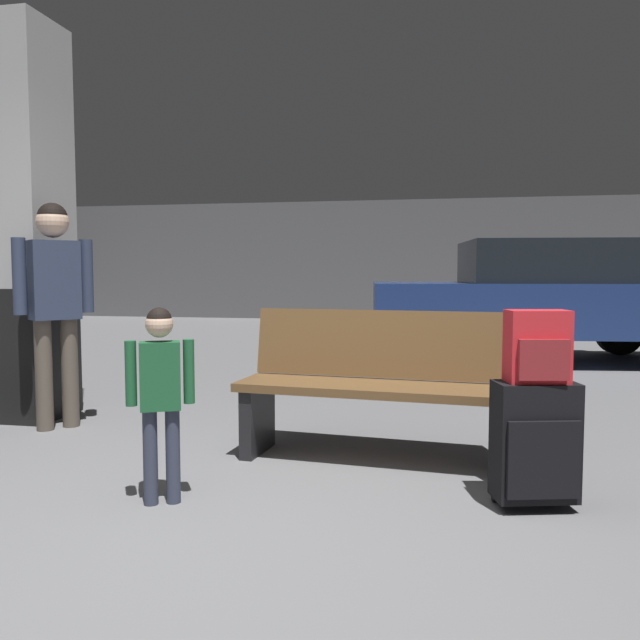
# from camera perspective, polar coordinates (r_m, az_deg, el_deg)

# --- Properties ---
(ground_plane) EXTENTS (18.00, 18.00, 0.10)m
(ground_plane) POSITION_cam_1_polar(r_m,az_deg,el_deg) (6.44, 2.33, -6.22)
(ground_plane) COLOR slate
(garage_back_wall) EXTENTS (18.00, 0.12, 2.80)m
(garage_back_wall) POSITION_cam_1_polar(r_m,az_deg,el_deg) (15.15, 7.45, 5.27)
(garage_back_wall) COLOR #565658
(garage_back_wall) RESTS_ON ground_plane
(structural_pillar) EXTENTS (0.57, 0.57, 2.98)m
(structural_pillar) POSITION_cam_1_polar(r_m,az_deg,el_deg) (5.43, -24.89, 7.67)
(structural_pillar) COLOR black
(structural_pillar) RESTS_ON ground_plane
(bench) EXTENTS (1.64, 0.68, 0.89)m
(bench) POSITION_cam_1_polar(r_m,az_deg,el_deg) (3.87, 4.82, -5.85)
(bench) COLOR brown
(bench) RESTS_ON ground_plane
(suitcase) EXTENTS (0.42, 0.31, 0.60)m
(suitcase) POSITION_cam_1_polar(r_m,az_deg,el_deg) (3.24, 18.57, -10.23)
(suitcase) COLOR black
(suitcase) RESTS_ON ground_plane
(backpack_bright) EXTENTS (0.31, 0.24, 0.34)m
(backpack_bright) POSITION_cam_1_polar(r_m,az_deg,el_deg) (3.16, 18.76, -2.31)
(backpack_bright) COLOR red
(backpack_bright) RESTS_ON suitcase
(child) EXTENTS (0.30, 0.18, 0.95)m
(child) POSITION_cam_1_polar(r_m,az_deg,el_deg) (3.18, -14.02, -5.52)
(child) COLOR #33384C
(child) RESTS_ON ground_plane
(adult) EXTENTS (0.39, 0.44, 1.61)m
(adult) POSITION_cam_1_polar(r_m,az_deg,el_deg) (4.92, -22.52, 2.45)
(adult) COLOR brown
(adult) RESTS_ON ground_plane
(parked_car_near) EXTENTS (4.27, 2.17, 1.51)m
(parked_car_near) POSITION_cam_1_polar(r_m,az_deg,el_deg) (8.49, 19.08, 1.89)
(parked_car_near) COLOR navy
(parked_car_near) RESTS_ON ground_plane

